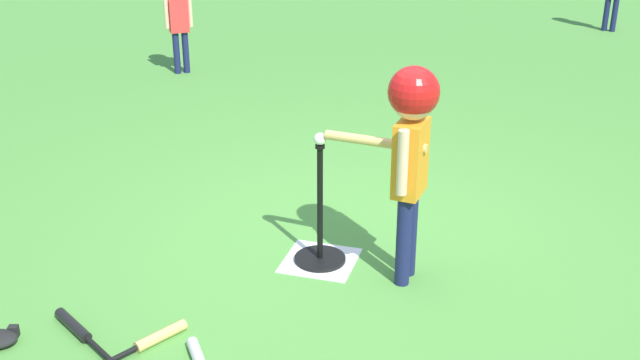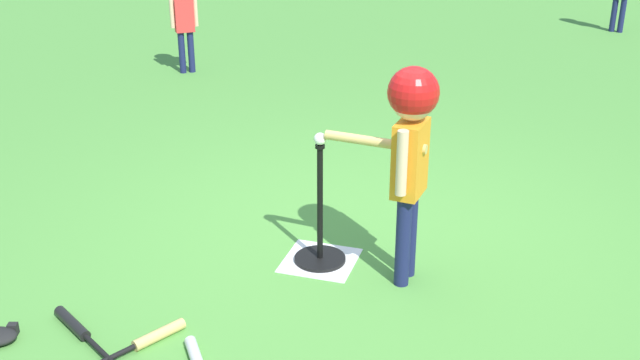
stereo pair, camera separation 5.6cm
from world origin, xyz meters
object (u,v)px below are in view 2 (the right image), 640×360
Objects in this scene: baseball_on_tee at (320,139)px; fielder_deep_center at (184,13)px; batting_tee at (320,242)px; spare_bat_wood at (149,340)px; batter_child at (410,133)px; spare_bat_black at (78,329)px.

baseball_on_tee is 4.55m from fielder_deep_center.
batting_tee reaches higher than spare_bat_wood.
spare_bat_wood is (2.12, -4.76, -0.64)m from fielder_deep_center.
fielder_deep_center is at bearing 126.59° from baseball_on_tee.
fielder_deep_center is (-3.25, 3.71, -0.26)m from batter_child.
batting_tee is at bearing 174.17° from batter_child.
baseball_on_tee is 0.07× the size of fielder_deep_center.
fielder_deep_center is at bearing 126.59° from batting_tee.
batter_child is 1.78m from spare_bat_wood.
batting_tee is at bearing 48.76° from spare_bat_black.
fielder_deep_center reaches higher than spare_bat_wood.
spare_bat_wood is (-0.59, -1.11, -0.10)m from batting_tee.
spare_bat_wood is at bearing -65.94° from fielder_deep_center.
spare_bat_wood is (-1.13, -1.05, -0.90)m from batter_child.
fielder_deep_center is (-2.71, 3.65, -0.14)m from baseball_on_tee.
baseball_on_tee is (-0.00, 0.00, 0.68)m from batting_tee.
spare_bat_black is (-1.53, -1.08, -0.90)m from batter_child.
fielder_deep_center is 1.77× the size of spare_bat_black.
batting_tee is 10.47× the size of baseball_on_tee.
fielder_deep_center reaches higher than spare_bat_black.
baseball_on_tee is at bearing -53.41° from fielder_deep_center.
spare_bat_black is at bearing -131.24° from baseball_on_tee.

